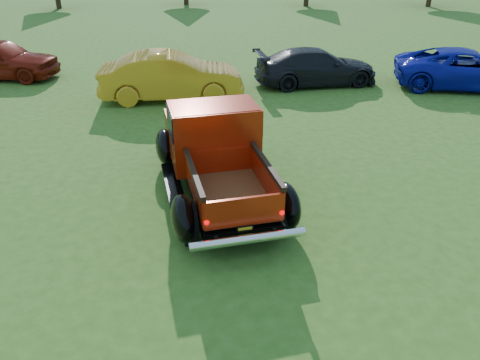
{
  "coord_description": "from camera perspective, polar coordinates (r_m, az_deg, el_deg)",
  "views": [
    {
      "loc": [
        0.39,
        -6.87,
        4.65
      ],
      "look_at": [
        0.52,
        0.2,
        0.95
      ],
      "focal_mm": 35.0,
      "sensor_mm": 36.0,
      "label": 1
    }
  ],
  "objects": [
    {
      "name": "ground",
      "position": [
        8.3,
        -3.58,
        -6.52
      ],
      "size": [
        120.0,
        120.0,
        0.0
      ],
      "primitive_type": "plane",
      "color": "#325919",
      "rests_on": "ground"
    },
    {
      "name": "pickup_truck",
      "position": [
        9.46,
        -3.14,
        3.79
      ],
      "size": [
        3.08,
        5.03,
        1.77
      ],
      "rotation": [
        0.0,
        0.0,
        0.22
      ],
      "color": "black",
      "rests_on": "ground"
    },
    {
      "name": "show_car_yellow",
      "position": [
        15.22,
        -8.35,
        12.4
      ],
      "size": [
        4.58,
        2.01,
        1.46
      ],
      "primitive_type": "imported",
      "rotation": [
        0.0,
        0.0,
        1.68
      ],
      "color": "orange",
      "rests_on": "ground"
    },
    {
      "name": "show_car_grey",
      "position": [
        16.92,
        9.26,
        13.47
      ],
      "size": [
        4.49,
        2.44,
        1.24
      ],
      "primitive_type": "imported",
      "rotation": [
        0.0,
        0.0,
        1.74
      ],
      "color": "black",
      "rests_on": "ground"
    },
    {
      "name": "show_car_blue",
      "position": [
        18.02,
        25.88,
        12.09
      ],
      "size": [
        4.98,
        2.95,
        1.3
      ],
      "primitive_type": "imported",
      "rotation": [
        0.0,
        0.0,
        1.39
      ],
      "color": "#0E139D",
      "rests_on": "ground"
    }
  ]
}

